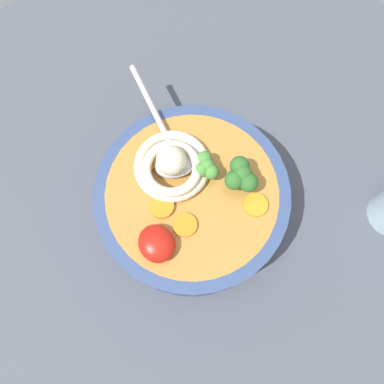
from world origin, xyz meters
TOP-DOWN VIEW (x-y plane):
  - table_slab at (0.00, 0.00)cm, footprint 90.91×90.91cm
  - soup_bowl at (2.10, -2.28)cm, footprint 24.32×24.32cm
  - noodle_pile at (-1.78, -2.52)cm, footprint 10.45×10.25cm
  - soup_spoon at (-3.45, -1.26)cm, footprint 17.53×6.70cm
  - chili_sauce_dollop at (5.02, -9.34)cm, footprint 4.60×4.14cm
  - broccoli_floret_front at (0.96, 0.61)cm, footprint 3.59×3.09cm
  - broccoli_floret_center at (4.43, 3.17)cm, footprint 4.58×3.94cm
  - carrot_slice_far at (7.95, 2.97)cm, footprint 2.94×2.94cm
  - carrot_slice_extra_a at (1.55, -6.34)cm, footprint 2.95×2.95cm
  - carrot_slice_near_spoon at (4.99, -5.39)cm, footprint 2.91×2.91cm
  - carrot_slice_rear at (-4.24, -4.54)cm, footprint 2.47×2.47cm

SIDE VIEW (x-z plane):
  - table_slab at x=0.00cm, z-range 0.00..3.05cm
  - soup_bowl at x=2.10cm, z-range 3.16..10.13cm
  - carrot_slice_far at x=7.95cm, z-range 10.02..10.42cm
  - carrot_slice_near_spoon at x=4.99cm, z-range 10.02..10.44cm
  - carrot_slice_rear at x=-4.24cm, z-range 10.02..10.57cm
  - carrot_slice_extra_a at x=1.55cm, z-range 10.02..10.60cm
  - soup_spoon at x=-3.45cm, z-range 10.02..11.62cm
  - chili_sauce_dollop at x=5.02cm, z-range 10.02..12.08cm
  - noodle_pile at x=-1.78cm, z-range 9.23..13.43cm
  - broccoli_floret_front at x=0.96cm, z-range 10.38..13.21cm
  - broccoli_floret_center at x=4.43cm, z-range 10.48..14.09cm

